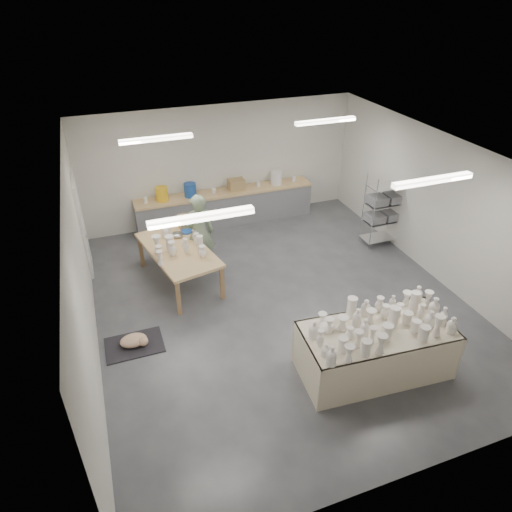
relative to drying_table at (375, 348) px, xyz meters
name	(u,v)px	position (x,y,z in m)	size (l,w,h in m)	color
room	(276,209)	(-0.85, 2.28, 1.58)	(8.00, 8.02, 3.00)	#424449
back_counter	(225,206)	(-0.75, 5.87, 0.01)	(4.60, 0.60, 1.24)	tan
wire_shelf	(384,209)	(2.46, 3.59, 0.44)	(0.88, 0.48, 1.80)	silver
drying_table	(375,348)	(0.00, 0.00, 0.00)	(2.49, 1.32, 1.23)	olive
work_table	(178,246)	(-2.41, 3.69, 0.35)	(1.51, 2.34, 1.18)	tan
rug	(134,345)	(-3.64, 1.93, -0.47)	(1.00, 0.70, 0.02)	black
cat	(135,340)	(-3.62, 1.92, -0.36)	(0.53, 0.42, 0.20)	white
potter	(199,234)	(-1.91, 3.90, 0.43)	(0.66, 0.43, 1.82)	gray
red_stool	(198,254)	(-1.91, 4.17, -0.22)	(0.39, 0.39, 0.29)	red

